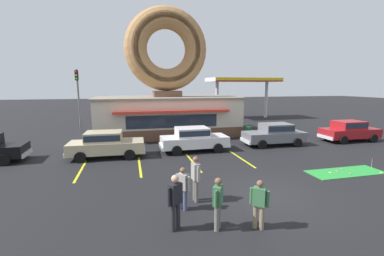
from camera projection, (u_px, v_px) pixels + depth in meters
The scene contains 26 objects.
ground_plane at pixel (269, 195), 10.33m from camera, with size 160.00×160.00×0.00m, color black.
donut_shop_building at pixel (167, 92), 22.59m from camera, with size 12.30×6.75×10.96m.
putting_mat at pixel (346, 172), 12.98m from camera, with size 3.91×1.37×0.03m, color green.
mini_donut_near_left at pixel (350, 173), 12.69m from camera, with size 0.13×0.13×0.04m, color #A5724C.
mini_donut_near_right at pixel (342, 169), 13.42m from camera, with size 0.13×0.13×0.04m, color #D8667F.
mini_donut_mid_left at pixel (330, 173), 12.82m from camera, with size 0.13×0.13×0.04m, color #E5C666.
mini_donut_mid_centre at pixel (337, 171), 13.07m from camera, with size 0.13×0.13×0.04m, color #A5724C.
mini_donut_mid_right at pixel (381, 173), 12.82m from camera, with size 0.13×0.13×0.04m, color #E5C666.
golf_ball at pixel (337, 172), 12.95m from camera, with size 0.04×0.04×0.04m, color white.
putting_flag_pin at pixel (373, 161), 13.41m from camera, with size 0.13×0.01×0.55m.
car_red at pixel (349, 130), 20.16m from camera, with size 4.58×2.03×1.60m.
car_white at pixel (194, 138), 17.07m from camera, with size 4.58×2.01×1.60m.
car_grey at pixel (275, 133), 18.75m from camera, with size 4.60×2.06×1.60m.
car_champagne at pixel (106, 143), 15.55m from camera, with size 4.62×2.11×1.60m.
pedestrian_blue_sweater_man at pixel (175, 200), 7.68m from camera, with size 0.51×0.41×1.75m.
pedestrian_hooded_kid at pixel (218, 201), 7.73m from camera, with size 0.41×0.51×1.65m.
pedestrian_leather_jacket_man at pixel (183, 187), 8.97m from camera, with size 0.43×0.47×1.56m.
pedestrian_clipboard_woman at pixel (259, 202), 7.77m from camera, with size 0.47×0.43×1.56m.
pedestrian_beanie_man at pixel (196, 176), 9.62m from camera, with size 0.28×0.59×1.76m.
trash_bin at pixel (249, 132), 21.39m from camera, with size 0.57×0.57×0.97m.
traffic_light_pole at pixel (78, 92), 23.87m from camera, with size 0.28×0.47×5.80m.
gas_station_canopy at pixel (243, 81), 33.37m from camera, with size 9.00×4.46×5.30m.
parking_stripe_far_left at pixel (81, 170), 13.27m from camera, with size 0.12×3.60×0.01m, color yellow.
parking_stripe_left at pixel (140, 166), 13.97m from camera, with size 0.12×3.60×0.01m, color yellow.
parking_stripe_mid_left at pixel (193, 162), 14.67m from camera, with size 0.12×3.60×0.01m, color yellow.
parking_stripe_centre at pixel (242, 159), 15.37m from camera, with size 0.12×3.60×0.01m, color yellow.
Camera 1 is at (-5.32, -8.72, 4.37)m, focal length 24.00 mm.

